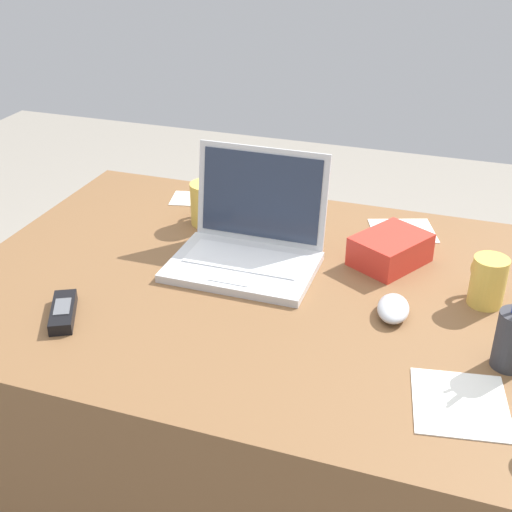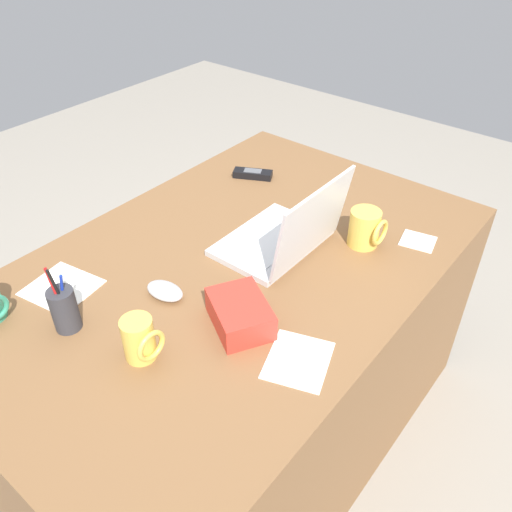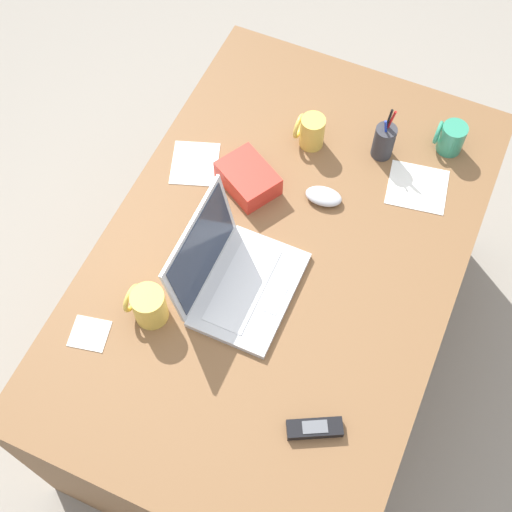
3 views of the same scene
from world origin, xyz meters
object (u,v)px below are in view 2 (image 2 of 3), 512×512
at_px(computer_mouse, 165,291).
at_px(coffee_mug_spare, 140,339).
at_px(snack_bag, 240,314).
at_px(cordless_phone, 253,174).
at_px(pen_holder, 64,309).
at_px(coffee_mug_tall, 365,228).
at_px(laptop, 284,235).

xyz_separation_m(computer_mouse, coffee_mug_spare, (0.17, 0.11, 0.04)).
bearing_deg(snack_bag, computer_mouse, -79.07).
xyz_separation_m(cordless_phone, pen_holder, (0.84, 0.12, 0.05)).
height_order(coffee_mug_spare, snack_bag, coffee_mug_spare).
bearing_deg(coffee_mug_tall, coffee_mug_spare, -13.84).
bearing_deg(coffee_mug_spare, laptop, 179.18).
distance_m(coffee_mug_spare, snack_bag, 0.24).
bearing_deg(snack_bag, coffee_mug_spare, -26.02).
relative_size(laptop, snack_bag, 1.96).
bearing_deg(cordless_phone, coffee_mug_spare, 22.58).
height_order(computer_mouse, coffee_mug_tall, coffee_mug_tall).
distance_m(computer_mouse, pen_holder, 0.24).
bearing_deg(laptop, snack_bag, 17.56).
height_order(coffee_mug_spare, pen_holder, pen_holder).
distance_m(coffee_mug_spare, pen_holder, 0.21).
bearing_deg(pen_holder, snack_bag, 130.10).
xyz_separation_m(laptop, cordless_phone, (-0.27, -0.34, -0.04)).
relative_size(coffee_mug_spare, snack_bag, 0.64).
height_order(coffee_mug_tall, snack_bag, coffee_mug_tall).
bearing_deg(computer_mouse, laptop, 155.46).
height_order(laptop, cordless_phone, laptop).
xyz_separation_m(laptop, snack_bag, (0.30, 0.10, -0.02)).
bearing_deg(coffee_mug_tall, snack_bag, -7.79).
height_order(coffee_mug_tall, pen_holder, pen_holder).
distance_m(laptop, coffee_mug_tall, 0.23).
distance_m(laptop, coffee_mug_spare, 0.52).
bearing_deg(coffee_mug_tall, computer_mouse, -28.55).
distance_m(computer_mouse, coffee_mug_tall, 0.58).
xyz_separation_m(computer_mouse, cordless_phone, (-0.62, -0.22, -0.00)).
height_order(laptop, coffee_mug_tall, laptop).
bearing_deg(laptop, pen_holder, -20.67).
relative_size(cordless_phone, snack_bag, 0.84).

